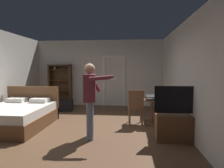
{
  "coord_description": "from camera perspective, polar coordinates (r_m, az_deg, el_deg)",
  "views": [
    {
      "loc": [
        1.3,
        -4.59,
        1.59
      ],
      "look_at": [
        0.86,
        0.12,
        1.19
      ],
      "focal_mm": 30.34,
      "sensor_mm": 36.0,
      "label": 1
    }
  ],
  "objects": [
    {
      "name": "ground_plane",
      "position": [
        5.02,
        -10.19,
        -13.71
      ],
      "size": [
        7.33,
        7.33,
        0.0
      ],
      "primitive_type": "plane",
      "color": "brown"
    },
    {
      "name": "wall_back",
      "position": [
        8.08,
        -3.87,
        3.31
      ],
      "size": [
        5.53,
        0.12,
        2.76
      ],
      "primitive_type": "cube",
      "color": "beige",
      "rests_on": "ground_plane"
    },
    {
      "name": "wall_right",
      "position": [
        4.8,
        22.43,
        1.94
      ],
      "size": [
        0.12,
        6.9,
        2.76
      ],
      "primitive_type": "cube",
      "color": "beige",
      "rests_on": "ground_plane"
    },
    {
      "name": "doorway_frame",
      "position": [
        7.93,
        0.6,
        2.15
      ],
      "size": [
        0.93,
        0.08,
        2.13
      ],
      "color": "white",
      "rests_on": "ground_plane"
    },
    {
      "name": "bed",
      "position": [
        5.81,
        -26.68,
        -8.51
      ],
      "size": [
        1.64,
        1.96,
        1.02
      ],
      "color": "brown",
      "rests_on": "ground_plane"
    },
    {
      "name": "bookshelf",
      "position": [
        8.31,
        -15.26,
        0.13
      ],
      "size": [
        0.95,
        0.32,
        1.73
      ],
      "color": "#4C331E",
      "rests_on": "ground_plane"
    },
    {
      "name": "tv_flatscreen",
      "position": [
        4.45,
        19.14,
        -11.34
      ],
      "size": [
        1.02,
        0.4,
        1.21
      ],
      "color": "brown",
      "rests_on": "ground_plane"
    },
    {
      "name": "side_table",
      "position": [
        5.52,
        11.94,
        -7.02
      ],
      "size": [
        0.6,
        0.6,
        0.7
      ],
      "color": "brown",
      "rests_on": "ground_plane"
    },
    {
      "name": "laptop",
      "position": [
        5.42,
        11.74,
        -4.17
      ],
      "size": [
        0.33,
        0.34,
        0.16
      ],
      "color": "black",
      "rests_on": "side_table"
    },
    {
      "name": "bottle_on_table",
      "position": [
        5.4,
        13.59,
        -3.51
      ],
      "size": [
        0.06,
        0.06,
        0.29
      ],
      "color": "#1F2E24",
      "rests_on": "side_table"
    },
    {
      "name": "wooden_chair",
      "position": [
        5.37,
        7.18,
        -6.45
      ],
      "size": [
        0.44,
        0.44,
        0.99
      ],
      "color": "brown",
      "rests_on": "ground_plane"
    },
    {
      "name": "person_blue_shirt",
      "position": [
        4.27,
        -6.53,
        -3.38
      ],
      "size": [
        0.77,
        0.6,
        1.69
      ],
      "color": "slate",
      "rests_on": "ground_plane"
    },
    {
      "name": "suitcase_dark",
      "position": [
        7.29,
        -14.08,
        -6.26
      ],
      "size": [
        0.62,
        0.35,
        0.42
      ],
      "primitive_type": "cube",
      "rotation": [
        0.0,
        0.0,
        0.11
      ],
      "color": "black",
      "rests_on": "ground_plane"
    }
  ]
}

